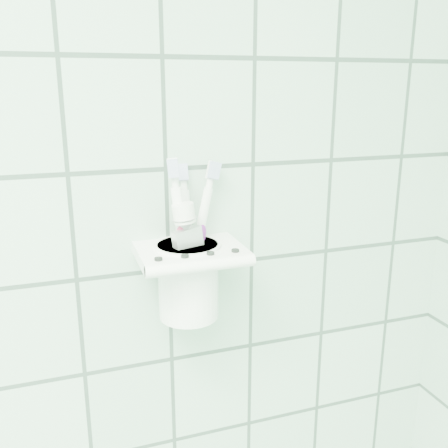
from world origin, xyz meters
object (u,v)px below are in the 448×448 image
object	(u,v)px
toothbrush_pink	(190,238)
toothpaste_tube	(198,251)
holder_bracket	(190,254)
toothbrush_blue	(193,241)
toothbrush_orange	(182,238)
cup	(188,278)

from	to	relation	value
toothbrush_pink	toothpaste_tube	bearing A→B (deg)	-1.14
holder_bracket	toothpaste_tube	xyz separation A→B (m)	(0.01, -0.01, 0.01)
holder_bracket	toothbrush_blue	world-z (taller)	toothbrush_blue
toothbrush_pink	toothbrush_orange	xyz separation A→B (m)	(-0.01, 0.01, -0.00)
toothbrush_orange	toothpaste_tube	xyz separation A→B (m)	(0.02, -0.01, -0.02)
toothbrush_blue	toothbrush_orange	xyz separation A→B (m)	(-0.01, 0.01, 0.00)
cup	toothpaste_tube	world-z (taller)	toothpaste_tube
toothbrush_pink	toothpaste_tube	size ratio (longest dim) A/B	1.33
toothbrush_orange	toothbrush_blue	bearing A→B (deg)	-35.28
toothbrush_orange	cup	bearing A→B (deg)	9.25
holder_bracket	toothbrush_blue	xyz separation A→B (m)	(0.00, -0.00, 0.02)
cup	toothpaste_tube	xyz separation A→B (m)	(0.01, -0.01, 0.04)
toothbrush_blue	toothbrush_pink	bearing A→B (deg)	-170.59
toothbrush_pink	toothbrush_orange	distance (m)	0.01
cup	toothbrush_blue	size ratio (longest dim) A/B	0.52
toothbrush_blue	toothbrush_orange	distance (m)	0.02
holder_bracket	toothpaste_tube	size ratio (longest dim) A/B	0.88
cup	toothpaste_tube	size ratio (longest dim) A/B	0.66
toothbrush_blue	toothpaste_tube	distance (m)	0.01
cup	toothbrush_orange	bearing A→B (deg)	-161.73
holder_bracket	cup	xyz separation A→B (m)	(-0.00, 0.00, -0.04)
holder_bracket	cup	bearing A→B (deg)	114.28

